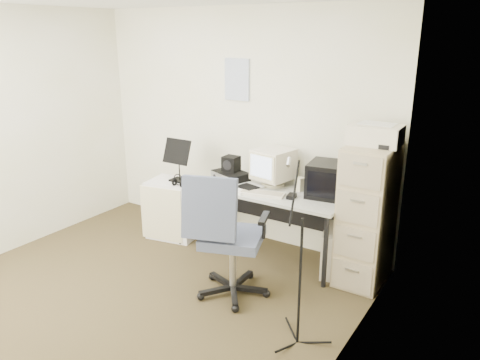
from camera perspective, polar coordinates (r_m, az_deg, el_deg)
The scene contains 21 objects.
floor at distance 4.30m, azimuth -13.50°, elevation -14.31°, with size 3.60×3.60×0.01m, color #3C2F1D.
wall_back at distance 5.16m, azimuth -0.09°, elevation 6.60°, with size 3.60×0.02×2.50m, color white.
wall_right at distance 2.81m, azimuth 11.20°, elevation -3.27°, with size 0.02×3.60×2.50m, color white.
wall_calendar at distance 5.09m, azimuth -0.36°, elevation 12.14°, with size 0.30×0.02×0.44m, color white.
filing_cabinet at distance 4.40m, azimuth 15.22°, elevation -4.14°, with size 0.40×0.60×1.30m, color tan.
printer at distance 4.22m, azimuth 16.15°, elevation 5.32°, with size 0.45×0.30×0.17m, color beige.
desk at distance 4.82m, azimuth 4.01°, elevation -5.27°, with size 1.50×0.70×0.73m, color silver.
crt_monitor at distance 4.77m, azimuth 4.09°, elevation 1.54°, with size 0.34×0.36×0.38m, color beige.
crt_tv at distance 4.53m, azimuth 10.70°, elevation 0.07°, with size 0.36×0.38×0.33m, color black.
desk_speaker at distance 4.66m, azimuth 7.32°, elevation -0.51°, with size 0.07×0.07×0.14m, color beige.
keyboard at distance 4.53m, azimuth 2.70°, elevation -1.67°, with size 0.43×0.15×0.02m, color beige.
mouse at distance 4.46m, azimuth 6.30°, elevation -1.97°, with size 0.07×0.12×0.04m, color black.
radio_receiver at distance 4.93m, azimuth -1.14°, elevation 0.45°, with size 0.36×0.26×0.10m, color black.
radio_speaker at distance 4.92m, azimuth -1.09°, elevation 2.01°, with size 0.16×0.15×0.16m, color black.
papers at distance 4.69m, azimuth 0.54°, elevation -0.95°, with size 0.24×0.33×0.02m, color white.
pc_tower at distance 4.66m, azimuth 11.40°, elevation -8.42°, with size 0.21×0.47×0.44m, color beige.
office_chair at distance 4.05m, azimuth -0.90°, elevation -6.75°, with size 0.65×0.65×1.13m, color #4E5462.
side_cart at distance 5.35m, azimuth -8.05°, elevation -3.44°, with size 0.53×0.42×0.65m, color silver.
music_stand at distance 5.17m, azimuth -7.45°, elevation 2.46°, with size 0.33×0.18×0.49m, color black.
headphones at distance 5.05m, azimuth -7.52°, elevation -0.26°, with size 0.14×0.14×0.03m, color black.
mic_stand at distance 3.42m, azimuth 7.41°, elevation -10.07°, with size 0.02×0.02×1.32m, color black.
Camera 1 is at (2.72, -2.47, 2.24)m, focal length 35.00 mm.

